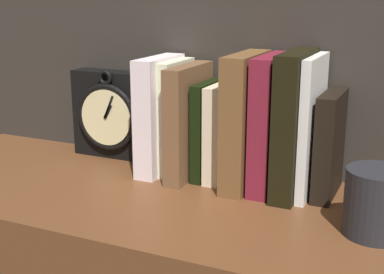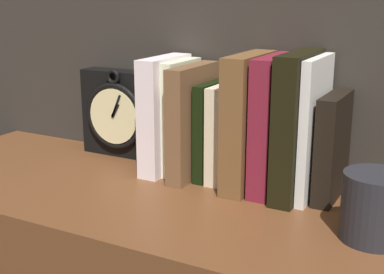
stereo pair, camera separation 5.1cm
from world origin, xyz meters
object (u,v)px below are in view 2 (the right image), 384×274
object	(u,v)px
clock	(122,114)
book_slot1_cream	(182,117)
book_slot4_cream	(229,133)
book_slot0_white	(165,115)
book_slot2_brown	(193,122)
book_slot3_black	(212,130)
book_slot6_maroon	(273,124)
mug	(378,207)
book_slot5_brown	(248,122)
book_slot8_white	(315,128)
book_slot9_black	(333,147)
book_slot7_black	(297,126)

from	to	relation	value
clock	book_slot1_cream	xyz separation A→B (m)	(0.16, -0.03, 0.02)
book_slot4_cream	book_slot0_white	bearing A→B (deg)	-175.50
book_slot0_white	book_slot1_cream	distance (m)	0.03
book_slot2_brown	book_slot3_black	world-z (taller)	book_slot2_brown
book_slot0_white	book_slot6_maroon	bearing A→B (deg)	-0.79
book_slot3_black	mug	world-z (taller)	book_slot3_black
book_slot5_brown	book_slot8_white	bearing A→B (deg)	3.59
book_slot2_brown	clock	bearing A→B (deg)	166.54
clock	mug	xyz separation A→B (m)	(0.54, -0.16, -0.04)
book_slot3_black	book_slot6_maroon	size ratio (longest dim) A/B	0.76
book_slot4_cream	book_slot2_brown	bearing A→B (deg)	-166.37
book_slot4_cream	book_slot9_black	size ratio (longest dim) A/B	1.00
book_slot1_cream	book_slot7_black	bearing A→B (deg)	-4.79
book_slot2_brown	book_slot6_maroon	size ratio (longest dim) A/B	0.89
book_slot0_white	book_slot2_brown	bearing A→B (deg)	-5.25
book_slot3_black	book_slot9_black	size ratio (longest dim) A/B	1.01
book_slot1_cream	book_slot4_cream	xyz separation A→B (m)	(0.10, -0.00, -0.02)
book_slot3_black	book_slot9_black	bearing A→B (deg)	-1.00
book_slot7_black	book_slot3_black	bearing A→B (deg)	173.36
book_slot7_black	mug	size ratio (longest dim) A/B	2.44
book_slot2_brown	book_slot7_black	bearing A→B (deg)	-0.76
book_slot3_black	book_slot7_black	size ratio (longest dim) A/B	0.73
book_slot1_cream	book_slot2_brown	world-z (taller)	book_slot1_cream
book_slot8_white	mug	world-z (taller)	book_slot8_white
book_slot2_brown	book_slot0_white	bearing A→B (deg)	174.75
book_slot8_white	book_slot4_cream	bearing A→B (deg)	176.29
clock	book_slot2_brown	xyz separation A→B (m)	(0.19, -0.05, 0.01)
book_slot8_white	book_slot9_black	world-z (taller)	book_slot8_white
book_slot6_maroon	clock	bearing A→B (deg)	172.87
book_slot6_maroon	mug	world-z (taller)	book_slot6_maroon
book_slot2_brown	book_slot6_maroon	bearing A→B (deg)	1.05
clock	book_slot8_white	size ratio (longest dim) A/B	0.79
book_slot6_maroon	mug	bearing A→B (deg)	-30.97
clock	book_slot4_cream	world-z (taller)	clock
book_slot1_cream	book_slot3_black	size ratio (longest dim) A/B	1.20
clock	book_slot8_white	bearing A→B (deg)	-5.53
book_slot0_white	mug	distance (m)	0.44
book_slot4_cream	book_slot6_maroon	bearing A→B (deg)	-8.52
book_slot8_white	book_slot3_black	bearing A→B (deg)	176.75
book_slot5_brown	mug	size ratio (longest dim) A/B	2.36
book_slot3_black	book_slot0_white	bearing A→B (deg)	-173.42
book_slot8_white	mug	bearing A→B (deg)	-43.95
book_slot7_black	book_slot9_black	distance (m)	0.07
book_slot5_brown	book_slot9_black	size ratio (longest dim) A/B	1.33
clock	book_slot0_white	xyz separation A→B (m)	(0.13, -0.04, 0.02)
clock	book_slot2_brown	distance (m)	0.20
book_slot8_white	mug	xyz separation A→B (m)	(0.13, -0.12, -0.07)
mug	clock	bearing A→B (deg)	163.43
book_slot7_black	book_slot9_black	xyz separation A→B (m)	(0.06, 0.02, -0.03)
book_slot9_black	book_slot4_cream	bearing A→B (deg)	179.03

